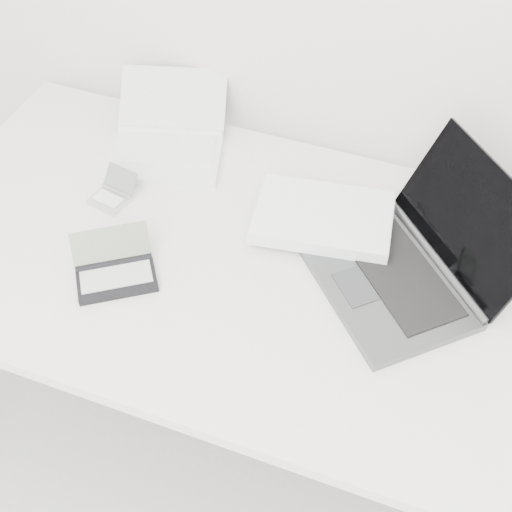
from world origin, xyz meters
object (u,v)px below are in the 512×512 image
(netbook_open_white, at_px, (168,141))
(palmtop_charcoal, at_px, (115,271))
(desk, at_px, (276,280))
(laptop_large, at_px, (373,243))

(netbook_open_white, bearing_deg, palmtop_charcoal, -95.84)
(desk, relative_size, netbook_open_white, 4.27)
(laptop_large, relative_size, palmtop_charcoal, 2.97)
(desk, xyz_separation_m, laptop_large, (0.18, 0.10, 0.08))
(laptop_large, bearing_deg, desk, -104.49)
(desk, height_order, laptop_large, laptop_large)
(palmtop_charcoal, bearing_deg, desk, -8.91)
(laptop_large, xyz_separation_m, palmtop_charcoal, (-0.47, -0.24, -0.02))
(desk, distance_m, laptop_large, 0.22)
(netbook_open_white, xyz_separation_m, palmtop_charcoal, (0.08, -0.41, -0.01))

